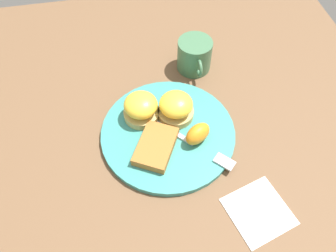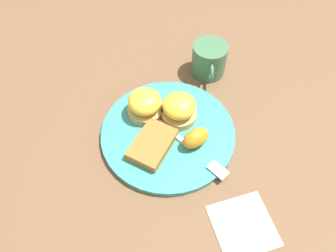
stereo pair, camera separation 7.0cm
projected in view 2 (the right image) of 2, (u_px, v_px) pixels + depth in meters
name	position (u px, v px, depth m)	size (l,w,h in m)	color
ground_plane	(168.00, 135.00, 0.73)	(1.10, 1.10, 0.00)	brown
plate	(168.00, 133.00, 0.72)	(0.29, 0.29, 0.01)	teal
sandwich_benedict_left	(179.00, 108.00, 0.71)	(0.08, 0.08, 0.06)	tan
sandwich_benedict_right	(145.00, 104.00, 0.72)	(0.08, 0.08, 0.06)	tan
hashbrown_patty	(152.00, 144.00, 0.68)	(0.11, 0.07, 0.02)	#A8692D
orange_wedge	(196.00, 138.00, 0.68)	(0.06, 0.04, 0.04)	orange
fork	(193.00, 150.00, 0.69)	(0.16, 0.15, 0.00)	silver
cup	(209.00, 60.00, 0.81)	(0.11, 0.09, 0.08)	#42704C
napkin	(243.00, 225.00, 0.61)	(0.11, 0.11, 0.00)	white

